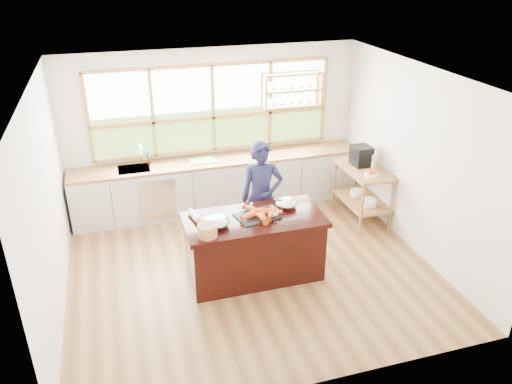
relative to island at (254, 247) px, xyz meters
name	(u,v)px	position (x,y,z in m)	size (l,w,h in m)	color
ground_plane	(250,267)	(0.00, 0.20, -0.45)	(5.00, 5.00, 0.00)	olive
room_shell	(241,139)	(0.02, 0.71, 1.30)	(5.02, 4.52, 2.71)	silver
back_counter	(218,183)	(-0.02, 2.14, 0.00)	(4.90, 0.63, 0.90)	beige
right_shelf_unit	(363,185)	(2.19, 1.09, 0.15)	(0.62, 1.10, 0.90)	olive
island	(254,247)	(0.00, 0.00, 0.00)	(1.85, 0.90, 0.90)	black
cook	(262,197)	(0.32, 0.68, 0.39)	(0.62, 0.40, 1.69)	#191836
potted_plant	(147,158)	(-1.16, 2.20, 0.59)	(0.15, 0.10, 0.28)	slate
cutting_board	(203,161)	(-0.26, 2.14, 0.45)	(0.40, 0.30, 0.01)	#60C843
espresso_machine	(361,156)	(2.19, 1.24, 0.61)	(0.28, 0.30, 0.32)	black
wine_bottle	(374,164)	(2.24, 0.92, 0.59)	(0.07, 0.07, 0.28)	#8CAB53
fruit_bowl	(371,173)	(2.14, 0.78, 0.49)	(0.22, 0.22, 0.11)	white
slate_board	(257,216)	(0.06, 0.03, 0.45)	(0.55, 0.40, 0.02)	black
lobster_pile	(260,213)	(0.08, 0.00, 0.50)	(0.52, 0.48, 0.08)	#CD5818
mixing_bowl_left	(217,222)	(-0.52, -0.09, 0.52)	(0.33, 0.33, 0.16)	silver
mixing_bowl_right	(286,203)	(0.51, 0.17, 0.51)	(0.30, 0.30, 0.14)	silver
wine_glass	(275,212)	(0.22, -0.21, 0.61)	(0.08, 0.08, 0.22)	white
wicker_basket	(207,231)	(-0.68, -0.29, 0.52)	(0.24, 0.24, 0.16)	#B77B4C
parchment_roll	(194,216)	(-0.75, 0.21, 0.49)	(0.08, 0.08, 0.30)	silver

